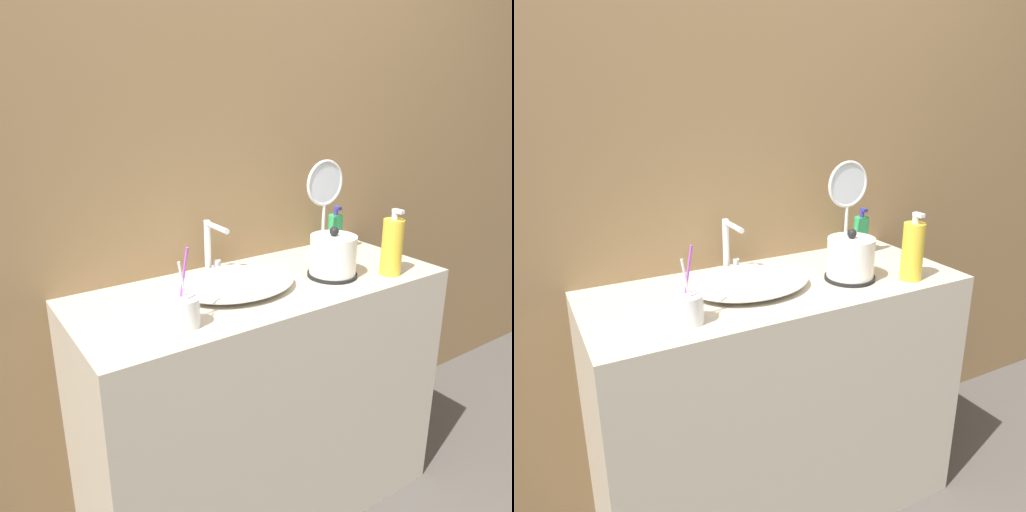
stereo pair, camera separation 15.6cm
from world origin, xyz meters
TOP-DOWN VIEW (x-y plane):
  - wall_back at (0.00, 0.52)m, footprint 6.00×0.04m
  - vanity_counter at (0.00, 0.25)m, footprint 1.23×0.50m
  - sink_basin at (-0.10, 0.26)m, footprint 0.39×0.30m
  - faucet at (-0.09, 0.42)m, footprint 0.06×0.14m
  - electric_kettle at (0.23, 0.18)m, footprint 0.17×0.17m
  - toothbrush_cup at (-0.35, 0.11)m, footprint 0.08×0.08m
  - lotion_bottle at (0.41, 0.08)m, footprint 0.07×0.07m
  - shampoo_bottle at (0.45, 0.41)m, footprint 0.06×0.06m
  - vanity_mirror at (0.33, 0.34)m, footprint 0.17×0.11m

SIDE VIEW (x-z plane):
  - vanity_counter at x=0.00m, z-range 0.00..0.88m
  - sink_basin at x=-0.10m, z-range 0.88..0.93m
  - toothbrush_cup at x=-0.35m, z-range 0.82..1.03m
  - electric_kettle at x=0.23m, z-range 0.86..1.03m
  - shampoo_bottle at x=0.45m, z-range 0.86..1.04m
  - lotion_bottle at x=0.41m, z-range 0.86..1.09m
  - faucet at x=-0.09m, z-range 0.89..1.08m
  - vanity_mirror at x=0.33m, z-range 0.91..1.27m
  - wall_back at x=0.00m, z-range 0.00..2.60m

